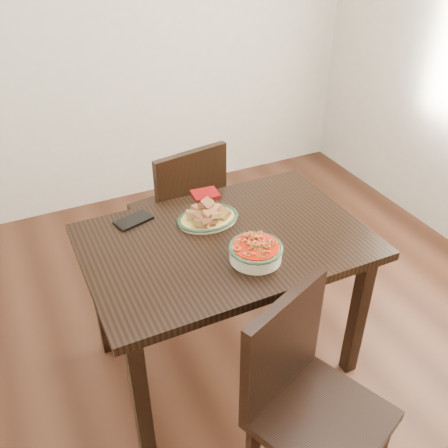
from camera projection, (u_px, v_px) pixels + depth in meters
name	position (u px, v px, depth m)	size (l,w,h in m)	color
floor	(234.00, 347.00, 2.61)	(3.50, 3.50, 0.00)	#371C11
wall_back	(114.00, 18.00, 3.19)	(3.50, 0.10, 2.60)	silver
dining_table	(226.00, 256.00, 2.19)	(1.20, 0.80, 0.75)	black
chair_far	(183.00, 208.00, 2.80)	(0.48, 0.48, 0.89)	black
chair_near	(304.00, 393.00, 1.77)	(0.55, 0.55, 0.89)	black
fish_plate	(208.00, 212.00, 2.22)	(0.27, 0.22, 0.11)	beige
noodle_bowl	(256.00, 250.00, 1.99)	(0.22, 0.22, 0.08)	beige
smartphone	(134.00, 220.00, 2.24)	(0.16, 0.09, 0.01)	black
napkin	(205.00, 194.00, 2.43)	(0.13, 0.11, 0.01)	maroon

